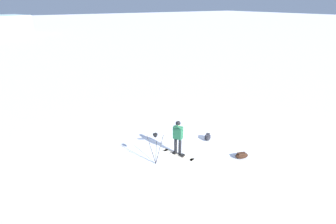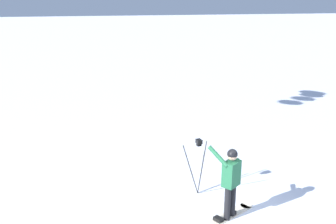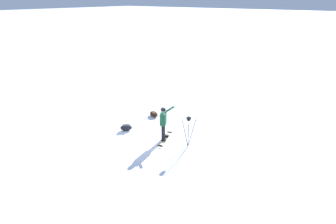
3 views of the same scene
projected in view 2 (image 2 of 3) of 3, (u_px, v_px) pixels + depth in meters
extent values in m
cylinder|color=black|center=(227.00, 204.00, 8.23)|extent=(0.14, 0.14, 0.80)
cylinder|color=black|center=(232.00, 200.00, 8.39)|extent=(0.14, 0.14, 0.80)
cube|color=#1E5938|center=(231.00, 174.00, 8.12)|extent=(0.48, 0.42, 0.57)
sphere|color=tan|center=(232.00, 155.00, 8.00)|extent=(0.22, 0.22, 0.22)
sphere|color=black|center=(232.00, 154.00, 7.99)|extent=(0.23, 0.23, 0.23)
cylinder|color=#1E5938|center=(218.00, 156.00, 8.02)|extent=(0.33, 0.50, 0.40)
cylinder|color=#1E5938|center=(237.00, 171.00, 8.25)|extent=(0.09, 0.09, 0.57)
cube|color=beige|center=(225.00, 218.00, 8.41)|extent=(1.58, 0.79, 0.02)
cylinder|color=beige|center=(246.00, 206.00, 8.90)|extent=(0.28, 0.28, 0.02)
cube|color=black|center=(218.00, 219.00, 8.25)|extent=(0.20, 0.24, 0.08)
cube|color=black|center=(231.00, 212.00, 8.53)|extent=(0.20, 0.24, 0.08)
cylinder|color=#262628|center=(201.00, 173.00, 9.16)|extent=(0.06, 0.41, 1.30)
cylinder|color=#262628|center=(202.00, 167.00, 9.49)|extent=(0.36, 0.25, 1.30)
cylinder|color=#262628|center=(191.00, 170.00, 9.35)|extent=(0.38, 0.19, 1.30)
cube|color=black|center=(199.00, 145.00, 9.15)|extent=(0.10, 0.10, 0.06)
cube|color=black|center=(199.00, 141.00, 9.13)|extent=(0.12, 0.16, 0.10)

